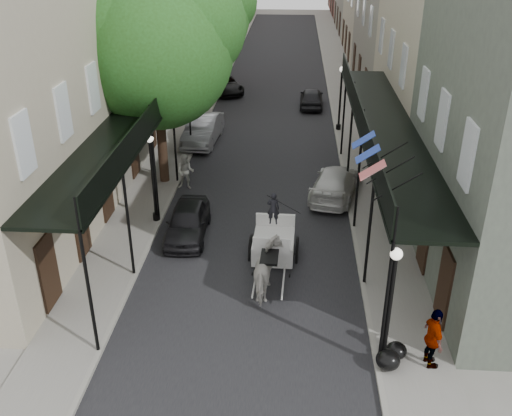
% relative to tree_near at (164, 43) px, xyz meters
% --- Properties ---
extents(ground, '(140.00, 140.00, 0.00)m').
position_rel_tree_near_xyz_m(ground, '(4.20, -10.18, -6.49)').
color(ground, gray).
rests_on(ground, ground).
extents(road, '(8.00, 90.00, 0.01)m').
position_rel_tree_near_xyz_m(road, '(4.20, 9.82, -6.48)').
color(road, black).
rests_on(road, ground).
extents(sidewalk_left, '(2.20, 90.00, 0.12)m').
position_rel_tree_near_xyz_m(sidewalk_left, '(-0.80, 9.82, -6.43)').
color(sidewalk_left, gray).
rests_on(sidewalk_left, ground).
extents(sidewalk_right, '(2.20, 90.00, 0.12)m').
position_rel_tree_near_xyz_m(sidewalk_right, '(9.20, 9.82, -6.43)').
color(sidewalk_right, gray).
rests_on(sidewalk_right, ground).
extents(building_row_left, '(5.00, 80.00, 10.50)m').
position_rel_tree_near_xyz_m(building_row_left, '(-4.40, 19.82, -1.24)').
color(building_row_left, '#A69C84').
rests_on(building_row_left, ground).
extents(building_row_right, '(5.00, 80.00, 10.50)m').
position_rel_tree_near_xyz_m(building_row_right, '(12.80, 19.82, -1.24)').
color(building_row_right, gray).
rests_on(building_row_right, ground).
extents(gallery_left, '(2.20, 18.05, 4.88)m').
position_rel_tree_near_xyz_m(gallery_left, '(-0.59, -3.20, -2.44)').
color(gallery_left, black).
rests_on(gallery_left, sidewalk_left).
extents(gallery_right, '(2.20, 18.05, 4.88)m').
position_rel_tree_near_xyz_m(gallery_right, '(8.99, -3.20, -2.44)').
color(gallery_right, black).
rests_on(gallery_right, sidewalk_right).
extents(tree_near, '(7.31, 6.80, 9.63)m').
position_rel_tree_near_xyz_m(tree_near, '(0.00, 0.00, 0.00)').
color(tree_near, '#382619').
rests_on(tree_near, sidewalk_left).
extents(tree_far, '(6.45, 6.00, 8.61)m').
position_rel_tree_near_xyz_m(tree_far, '(-0.05, 14.00, -0.65)').
color(tree_far, '#382619').
rests_on(tree_far, sidewalk_left).
extents(lamppost_right_near, '(0.32, 0.32, 3.71)m').
position_rel_tree_near_xyz_m(lamppost_right_near, '(8.30, -12.18, -4.44)').
color(lamppost_right_near, black).
rests_on(lamppost_right_near, sidewalk_right).
extents(lamppost_left, '(0.32, 0.32, 3.71)m').
position_rel_tree_near_xyz_m(lamppost_left, '(0.10, -4.18, -4.44)').
color(lamppost_left, black).
rests_on(lamppost_left, sidewalk_left).
extents(lamppost_right_far, '(0.32, 0.32, 3.71)m').
position_rel_tree_near_xyz_m(lamppost_right_far, '(8.30, 7.82, -4.44)').
color(lamppost_right_far, black).
rests_on(lamppost_right_far, sidewalk_right).
extents(horse, '(1.00, 2.09, 1.74)m').
position_rel_tree_near_xyz_m(horse, '(4.96, -8.85, -5.62)').
color(horse, beige).
rests_on(horse, ground).
extents(carriage, '(1.87, 2.61, 2.92)m').
position_rel_tree_near_xyz_m(carriage, '(5.04, -6.14, -5.36)').
color(carriage, black).
rests_on(carriage, ground).
extents(pedestrian_walking, '(0.84, 0.67, 1.68)m').
position_rel_tree_near_xyz_m(pedestrian_walking, '(0.73, -0.78, -5.65)').
color(pedestrian_walking, '#B5B6AB').
rests_on(pedestrian_walking, ground).
extents(pedestrian_sidewalk_left, '(1.32, 1.10, 1.77)m').
position_rel_tree_near_xyz_m(pedestrian_sidewalk_left, '(-0.94, 12.48, -5.48)').
color(pedestrian_sidewalk_left, gray).
rests_on(pedestrian_sidewalk_left, sidewalk_left).
extents(pedestrian_sidewalk_right, '(0.61, 1.14, 1.85)m').
position_rel_tree_near_xyz_m(pedestrian_sidewalk_right, '(9.57, -12.18, -5.44)').
color(pedestrian_sidewalk_right, gray).
rests_on(pedestrian_sidewalk_right, sidewalk_right).
extents(car_left_near, '(1.61, 3.82, 1.29)m').
position_rel_tree_near_xyz_m(car_left_near, '(1.60, -5.20, -5.84)').
color(car_left_near, black).
rests_on(car_left_near, ground).
extents(car_left_mid, '(1.88, 4.68, 1.51)m').
position_rel_tree_near_xyz_m(car_left_mid, '(0.60, 5.41, -5.73)').
color(car_left_mid, gray).
rests_on(car_left_mid, ground).
extents(car_left_far, '(3.51, 4.87, 1.23)m').
position_rel_tree_near_xyz_m(car_left_far, '(0.60, 15.82, -5.87)').
color(car_left_far, black).
rests_on(car_left_far, ground).
extents(car_right_near, '(2.75, 4.72, 1.28)m').
position_rel_tree_near_xyz_m(car_right_near, '(7.56, -1.18, -5.85)').
color(car_right_near, silver).
rests_on(car_right_near, ground).
extents(car_right_far, '(1.60, 3.77, 1.27)m').
position_rel_tree_near_xyz_m(car_right_far, '(6.80, 12.73, -5.85)').
color(car_right_far, black).
rests_on(car_right_far, ground).
extents(trash_bags, '(0.93, 1.08, 0.57)m').
position_rel_tree_near_xyz_m(trash_bags, '(8.51, -12.20, -6.10)').
color(trash_bags, black).
rests_on(trash_bags, sidewalk_right).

